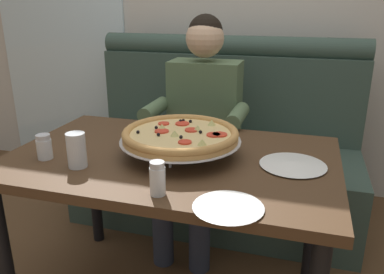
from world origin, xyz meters
TOP-DOWN VIEW (x-y plane):
  - booth_bench at (0.00, 0.89)m, footprint 1.73×0.78m
  - dining_table at (0.00, 0.00)m, footprint 1.33×0.84m
  - diner_main at (-0.05, 0.63)m, footprint 0.54×0.64m
  - pizza at (0.04, 0.01)m, footprint 0.49×0.49m
  - shaker_oregano at (0.07, -0.34)m, footprint 0.05×0.05m
  - shaker_pepper_flakes at (-0.47, -0.18)m, footprint 0.06×0.06m
  - plate_near_left at (0.31, -0.37)m, footprint 0.22×0.22m
  - plate_near_right at (0.48, 0.03)m, footprint 0.25×0.25m
  - drinking_glass at (-0.30, -0.21)m, footprint 0.07×0.07m

SIDE VIEW (x-z plane):
  - booth_bench at x=0.00m, z-range -0.17..0.96m
  - dining_table at x=0.00m, z-range 0.28..1.02m
  - diner_main at x=-0.05m, z-range 0.07..1.35m
  - plate_near_right at x=0.48m, z-range 0.74..0.76m
  - plate_near_left at x=0.31m, z-range 0.74..0.76m
  - shaker_pepper_flakes at x=-0.47m, z-range 0.73..0.83m
  - shaker_oregano at x=0.07m, z-range 0.73..0.85m
  - drinking_glass at x=-0.30m, z-range 0.73..0.87m
  - pizza at x=0.04m, z-range 0.77..0.89m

